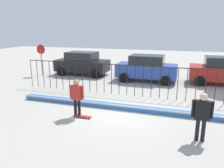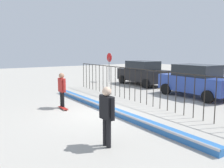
{
  "view_description": "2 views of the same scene",
  "coord_description": "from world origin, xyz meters",
  "px_view_note": "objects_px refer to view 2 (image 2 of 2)",
  "views": [
    {
      "loc": [
        2.56,
        -9.16,
        3.8
      ],
      "look_at": [
        -0.59,
        0.42,
        1.23
      ],
      "focal_mm": 35.43,
      "sensor_mm": 36.0,
      "label": 1
    },
    {
      "loc": [
        8.65,
        -5.02,
        2.71
      ],
      "look_at": [
        -0.24,
        0.88,
        1.18
      ],
      "focal_mm": 37.56,
      "sensor_mm": 36.0,
      "label": 2
    }
  ],
  "objects_px": {
    "skateboard": "(63,108)",
    "stop_sign": "(109,63)",
    "parked_car_black": "(143,73)",
    "camera_operator": "(107,111)",
    "skateboarder": "(62,87)",
    "parked_car_blue": "(196,80)"
  },
  "relations": [
    {
      "from": "parked_car_black",
      "to": "camera_operator",
      "type": "bearing_deg",
      "value": -44.79
    },
    {
      "from": "skateboard",
      "to": "parked_car_blue",
      "type": "relative_size",
      "value": 0.19
    },
    {
      "from": "parked_car_black",
      "to": "parked_car_blue",
      "type": "height_order",
      "value": "same"
    },
    {
      "from": "skateboard",
      "to": "parked_car_blue",
      "type": "bearing_deg",
      "value": 56.52
    },
    {
      "from": "stop_sign",
      "to": "parked_car_black",
      "type": "bearing_deg",
      "value": 20.63
    },
    {
      "from": "parked_car_blue",
      "to": "stop_sign",
      "type": "bearing_deg",
      "value": -179.07
    },
    {
      "from": "skateboarder",
      "to": "parked_car_blue",
      "type": "distance_m",
      "value": 7.8
    },
    {
      "from": "skateboarder",
      "to": "stop_sign",
      "type": "distance_m",
      "value": 9.75
    },
    {
      "from": "parked_car_blue",
      "to": "camera_operator",
      "type": "bearing_deg",
      "value": -71.53
    },
    {
      "from": "skateboarder",
      "to": "parked_car_black",
      "type": "height_order",
      "value": "parked_car_black"
    },
    {
      "from": "skateboarder",
      "to": "skateboard",
      "type": "distance_m",
      "value": 0.98
    },
    {
      "from": "camera_operator",
      "to": "skateboarder",
      "type": "bearing_deg",
      "value": 47.37
    },
    {
      "from": "stop_sign",
      "to": "skateboard",
      "type": "bearing_deg",
      "value": -45.34
    },
    {
      "from": "camera_operator",
      "to": "parked_car_black",
      "type": "height_order",
      "value": "parked_car_black"
    },
    {
      "from": "skateboarder",
      "to": "parked_car_black",
      "type": "xyz_separation_m",
      "value": [
        -3.66,
        8.18,
        -0.03
      ]
    },
    {
      "from": "parked_car_blue",
      "to": "skateboard",
      "type": "bearing_deg",
      "value": -104.01
    },
    {
      "from": "camera_operator",
      "to": "skateboard",
      "type": "bearing_deg",
      "value": 47.8
    },
    {
      "from": "skateboard",
      "to": "parked_car_black",
      "type": "relative_size",
      "value": 0.19
    },
    {
      "from": "parked_car_blue",
      "to": "stop_sign",
      "type": "height_order",
      "value": "stop_sign"
    },
    {
      "from": "skateboard",
      "to": "parked_car_black",
      "type": "bearing_deg",
      "value": 93.03
    },
    {
      "from": "skateboard",
      "to": "parked_car_blue",
      "type": "distance_m",
      "value": 7.87
    },
    {
      "from": "skateboard",
      "to": "stop_sign",
      "type": "distance_m",
      "value": 10.09
    }
  ]
}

